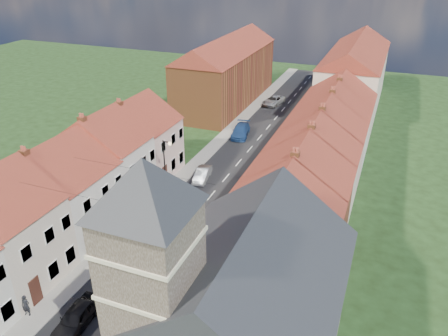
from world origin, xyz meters
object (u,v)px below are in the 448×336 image
Objects in this scene: car_far at (241,131)px; pedestrian_left_b at (26,306)px; church at (235,303)px; car_distant at (274,101)px; lamppost at (165,166)px; car_near at (76,317)px; pedestrian_left at (88,248)px; car_mid at (202,174)px; pedestrian_right at (207,250)px.

pedestrian_left_b reaches higher than car_far.
church reaches higher than car_distant.
church reaches higher than lamppost.
car_near reaches higher than car_distant.
car_far is (-11.84, 34.30, -5.16)m from church.
church reaches higher than pedestrian_left.
car_mid is 0.77× the size of car_distant.
pedestrian_right is 1.22× the size of pedestrian_left_b.
car_mid is at bearing 84.09° from pedestrian_left.
lamppost is 31.82m from car_distant.
car_distant is 48.87m from pedestrian_left_b.
car_mid is 13.65m from pedestrian_right.
car_near is at bearing -54.29° from pedestrian_left.
car_far is (-0.29, 12.87, 0.10)m from car_mid.
lamppost is 3.47× the size of pedestrian_left.
pedestrian_right is at bearing -71.50° from car_distant.
lamppost is (-13.17, 16.68, -2.34)m from church.
pedestrian_left_b is at bearing 31.06° from pedestrian_right.
car_near is 21.34m from car_mid.
pedestrian_right is (7.51, -7.54, -2.46)m from lamppost.
pedestrian_left is (-3.60, 6.03, 0.28)m from car_near.
car_far is (1.33, 17.63, -2.82)m from lamppost.
pedestrian_right reaches higher than pedestrian_left.
pedestrian_left is (-2.91, -15.31, 0.37)m from car_mid.
car_far is at bearing 85.68° from lamppost.
pedestrian_left_b is (-14.46, -0.45, -4.97)m from church.
church is 7.92× the size of pedestrian_right.
car_near is at bearing -82.06° from lamppost.
pedestrian_right is at bearing 31.54° from pedestrian_left_b.
lamppost is at bearing 93.33° from car_near.
car_far reaches higher than car_near.
pedestrian_left is at bearing 2.48° from pedestrian_right.
lamppost is at bearing 69.80° from pedestrian_left_b.
car_far reaches higher than car_mid.
lamppost is 3.12× the size of pedestrian_right.
pedestrian_right is at bearing -45.11° from lamppost.
car_far is at bearing 109.04° from church.
car_near is 48.22m from car_distant.
car_near is 34.22m from car_far.
car_near is 2.40× the size of pedestrian_left.
pedestrian_left is 1.09× the size of pedestrian_left_b.
pedestrian_left is at bearing 74.10° from pedestrian_left_b.
lamppost is 17.37m from pedestrian_left_b.
church reaches higher than car_mid.
car_near is 3.65m from pedestrian_left_b.
church is at bearing -18.12° from pedestrian_left.
car_far is 14.02m from car_distant.
church is at bearing 105.41° from pedestrian_right.
lamppost is at bearing 87.89° from pedestrian_left.
car_near is 1.12× the size of car_mid.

